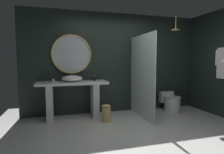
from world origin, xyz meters
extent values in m
plane|color=silver|center=(0.00, 0.00, 0.00)|extent=(5.76, 5.76, 0.00)
cube|color=#1E2823|center=(0.00, 1.90, 1.30)|extent=(4.80, 0.10, 2.60)
cube|color=#1E2823|center=(2.35, 0.76, 1.30)|extent=(0.10, 2.47, 2.60)
cube|color=silver|center=(-1.17, 1.55, 0.84)|extent=(1.63, 0.56, 0.06)
cube|color=silver|center=(-1.69, 1.55, 0.41)|extent=(0.14, 0.47, 0.81)
cube|color=silver|center=(-0.65, 1.55, 0.41)|extent=(0.14, 0.47, 0.81)
ellipsoid|color=white|center=(-1.18, 1.55, 0.95)|extent=(0.48, 0.39, 0.15)
cylinder|color=tan|center=(-1.18, 1.73, 0.96)|extent=(0.02, 0.02, 0.18)
cylinder|color=tan|center=(-1.18, 1.67, 1.04)|extent=(0.02, 0.12, 0.02)
cylinder|color=silver|center=(-1.60, 1.54, 0.91)|extent=(0.06, 0.06, 0.08)
cylinder|color=black|center=(-0.64, 1.59, 0.93)|extent=(0.06, 0.06, 0.12)
cylinder|color=tan|center=(-0.64, 1.59, 1.00)|extent=(0.03, 0.03, 0.02)
torus|color=tan|center=(-1.17, 1.81, 1.52)|extent=(0.97, 0.05, 0.97)
cylinder|color=#B2BCC1|center=(-1.17, 1.82, 1.52)|extent=(0.90, 0.01, 0.90)
cube|color=silver|center=(0.43, 1.19, 0.99)|extent=(0.02, 1.32, 1.97)
cylinder|color=tan|center=(1.40, 1.30, 2.32)|extent=(0.02, 0.02, 0.35)
cylinder|color=tan|center=(1.40, 1.30, 2.14)|extent=(0.21, 0.21, 0.02)
cylinder|color=white|center=(2.21, 0.73, 1.44)|extent=(0.12, 0.12, 0.37)
sphere|color=white|center=(2.13, 0.52, 1.34)|extent=(0.07, 0.07, 0.07)
cylinder|color=white|center=(1.44, 1.41, 0.19)|extent=(0.41, 0.41, 0.39)
ellipsoid|color=white|center=(1.44, 1.41, 0.40)|extent=(0.43, 0.48, 0.02)
cube|color=white|center=(1.44, 1.70, 0.35)|extent=(0.38, 0.17, 0.31)
cylinder|color=tan|center=(-0.48, 1.08, 0.17)|extent=(0.20, 0.20, 0.34)
ellipsoid|color=tan|center=(-0.48, 1.08, 0.36)|extent=(0.20, 0.20, 0.06)
camera|label=1|loc=(-1.45, -2.84, 1.37)|focal=29.59mm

